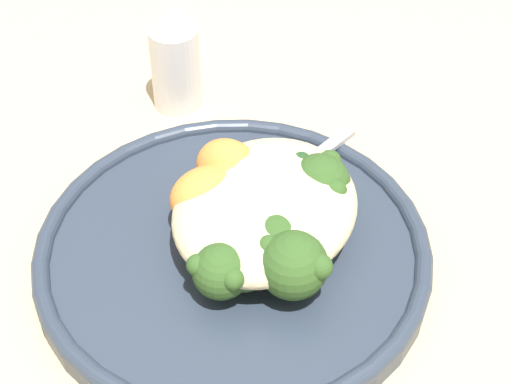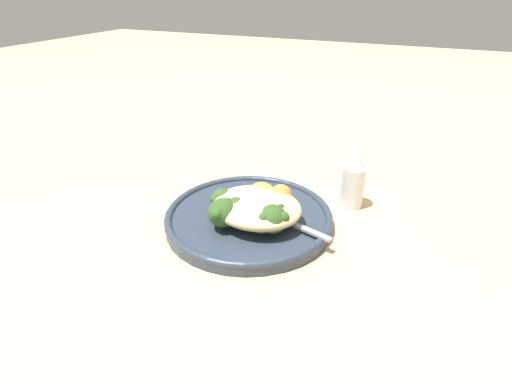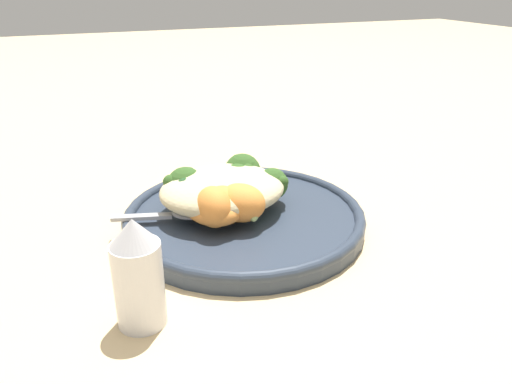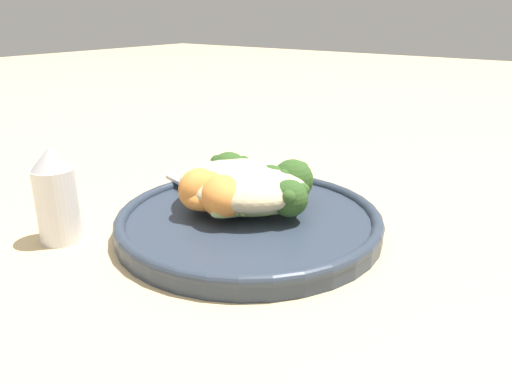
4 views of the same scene
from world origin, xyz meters
TOP-DOWN VIEW (x-y plane):
  - ground_plane at (0.00, 0.00)m, footprint 4.00×4.00m
  - plate at (0.02, 0.02)m, footprint 0.26×0.26m
  - quinoa_mound at (0.00, 0.03)m, footprint 0.14×0.11m
  - broccoli_stalk_0 at (0.05, 0.02)m, footprint 0.08×0.07m
  - broccoli_stalk_1 at (0.04, 0.03)m, footprint 0.06×0.08m
  - broccoli_stalk_2 at (0.03, 0.05)m, footprint 0.06×0.13m
  - broccoli_stalk_3 at (0.02, 0.04)m, footprint 0.04×0.08m
  - broccoli_stalk_4 at (-0.01, 0.04)m, footprint 0.07×0.09m
  - broccoli_stalk_5 at (-0.03, 0.05)m, footprint 0.09×0.09m
  - sweet_potato_chunk_0 at (-0.02, -0.01)m, footprint 0.04×0.05m
  - sweet_potato_chunk_1 at (0.01, -0.01)m, footprint 0.07×0.07m
  - sweet_potato_chunk_2 at (-0.02, 0.00)m, footprint 0.08×0.08m
  - sweet_potato_chunk_3 at (-0.01, -0.00)m, footprint 0.06×0.05m
  - kale_tuft at (-0.03, 0.04)m, footprint 0.05×0.05m
  - spoon at (-0.05, 0.02)m, footprint 0.11×0.05m
  - salt_shaker at (-0.11, -0.10)m, footprint 0.04×0.04m

SIDE VIEW (x-z plane):
  - ground_plane at x=0.00m, z-range 0.00..0.00m
  - plate at x=0.02m, z-range 0.00..0.02m
  - spoon at x=-0.05m, z-range 0.02..0.03m
  - broccoli_stalk_4 at x=-0.01m, z-range 0.02..0.05m
  - broccoli_stalk_1 at x=0.04m, z-range 0.02..0.05m
  - sweet_potato_chunk_2 at x=-0.02m, z-range 0.02..0.05m
  - broccoli_stalk_0 at x=0.05m, z-range 0.02..0.06m
  - kale_tuft at x=-0.03m, z-range 0.02..0.06m
  - broccoli_stalk_2 at x=0.03m, z-range 0.02..0.06m
  - broccoli_stalk_3 at x=0.02m, z-range 0.02..0.06m
  - sweet_potato_chunk_3 at x=-0.01m, z-range 0.02..0.06m
  - sweet_potato_chunk_1 at x=0.01m, z-range 0.02..0.06m
  - broccoli_stalk_5 at x=-0.03m, z-range 0.02..0.06m
  - quinoa_mound at x=0.00m, z-range 0.02..0.06m
  - sweet_potato_chunk_0 at x=-0.02m, z-range 0.02..0.06m
  - salt_shaker at x=-0.11m, z-range 0.00..0.09m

